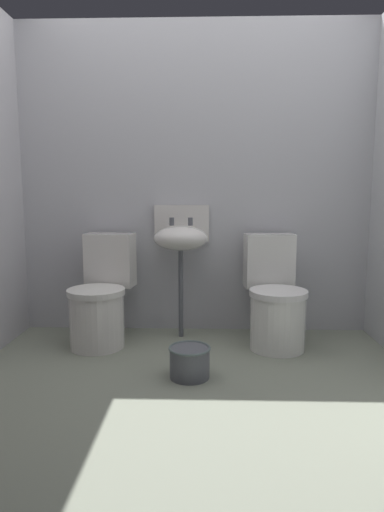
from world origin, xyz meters
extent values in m
cube|color=gray|center=(0.00, 0.00, -0.04)|extent=(3.09, 2.42, 0.08)
cube|color=#B1B1B7|center=(0.00, 1.06, 1.18)|extent=(3.09, 0.10, 2.35)
cylinder|color=silver|center=(-0.68, 0.57, 0.19)|extent=(0.43, 0.43, 0.38)
cylinder|color=silver|center=(-0.68, 0.57, 0.40)|extent=(0.45, 0.45, 0.04)
cube|color=silver|center=(-0.64, 0.87, 0.58)|extent=(0.38, 0.23, 0.40)
cylinder|color=silver|center=(0.59, 0.57, 0.19)|extent=(0.41, 0.41, 0.38)
cylinder|color=silver|center=(0.59, 0.57, 0.40)|extent=(0.43, 0.43, 0.04)
cube|color=silver|center=(0.56, 0.87, 0.58)|extent=(0.37, 0.21, 0.40)
cylinder|color=#505259|center=(-0.10, 0.82, 0.33)|extent=(0.04, 0.04, 0.66)
ellipsoid|color=silver|center=(-0.10, 0.82, 0.75)|extent=(0.40, 0.32, 0.18)
cube|color=silver|center=(-0.10, 0.98, 0.85)|extent=(0.42, 0.04, 0.28)
cylinder|color=#505259|center=(-0.17, 0.88, 0.87)|extent=(0.04, 0.04, 0.06)
cylinder|color=#505259|center=(-0.03, 0.88, 0.87)|extent=(0.04, 0.04, 0.06)
cylinder|color=#505259|center=(-0.01, 0.07, 0.09)|extent=(0.23, 0.23, 0.18)
torus|color=#4D5A5A|center=(-0.01, 0.07, 0.18)|extent=(0.25, 0.25, 0.02)
camera|label=1|loc=(0.08, -2.39, 1.08)|focal=30.68mm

